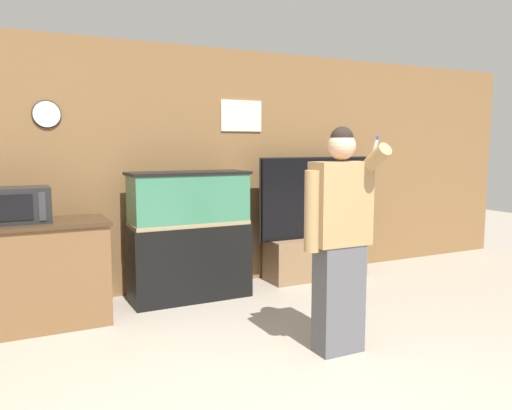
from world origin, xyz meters
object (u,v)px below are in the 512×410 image
(aquarium_on_stand, at_px, (189,236))
(person_standing, at_px, (339,237))
(counter_island, at_px, (9,277))
(microwave, at_px, (16,205))
(tv_on_stand, at_px, (316,243))

(aquarium_on_stand, height_order, person_standing, person_standing)
(aquarium_on_stand, bearing_deg, counter_island, -174.23)
(counter_island, xyz_separation_m, aquarium_on_stand, (1.64, 0.17, 0.19))
(microwave, xyz_separation_m, tv_on_stand, (3.16, 0.27, -0.64))
(tv_on_stand, bearing_deg, aquarium_on_stand, -175.94)
(person_standing, bearing_deg, counter_island, 144.04)
(aquarium_on_stand, relative_size, person_standing, 0.77)
(microwave, bearing_deg, counter_island, -176.60)
(aquarium_on_stand, bearing_deg, person_standing, -72.25)
(counter_island, height_order, aquarium_on_stand, aquarium_on_stand)
(aquarium_on_stand, distance_m, person_standing, 1.87)
(tv_on_stand, relative_size, person_standing, 0.86)
(microwave, bearing_deg, aquarium_on_stand, 5.89)
(aquarium_on_stand, xyz_separation_m, person_standing, (0.57, -1.77, 0.23))
(microwave, relative_size, person_standing, 0.31)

